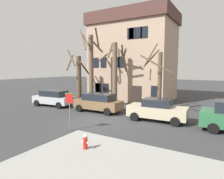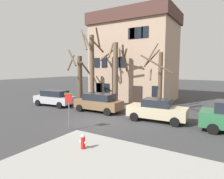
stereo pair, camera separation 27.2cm
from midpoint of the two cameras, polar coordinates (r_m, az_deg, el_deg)
The scene contains 13 objects.
ground_plane at distance 15.02m, azimuth -3.65°, elevation -9.55°, with size 120.00×120.00×0.00m, color #38383A.
sidewalk_slab at distance 8.12m, azimuth -1.07°, elevation -23.62°, with size 8.75×6.49×0.12m, color #999993.
building_main at distance 25.91m, azimuth 6.87°, elevation 9.69°, with size 10.68×7.21×11.10m.
tree_bare_near at distance 23.03m, azimuth -9.30°, elevation 3.64°, with size 2.57×2.52×6.27m.
tree_bare_mid at distance 21.96m, azimuth -5.64°, elevation 6.86°, with size 2.61×2.42×8.46m.
tree_bare_far at distance 21.15m, azimuth 1.60°, elevation 5.58°, with size 3.29×2.59×6.93m.
tree_bare_end at distance 18.17m, azimuth 14.11°, elevation 3.11°, with size 2.88×2.90×6.51m.
car_silver_wagon at distance 21.88m, azimuth -16.41°, elevation -2.36°, with size 4.63×2.30×1.70m.
car_brown_wagon at distance 18.21m, azimuth -3.61°, elevation -3.79°, with size 4.60×2.10×1.74m.
car_beige_sedan at distance 15.46m, azimuth 13.66°, elevation -5.93°, with size 4.58×2.18×1.74m.
fire_hydrant at distance 9.97m, azimuth -7.81°, elevation -14.96°, with size 0.42×0.22×0.74m.
street_sign_pole at distance 12.93m, azimuth -12.13°, elevation -4.26°, with size 0.76×0.07×2.50m.
bicycle_leaning at distance 22.92m, azimuth -10.09°, elevation -3.13°, with size 1.63×0.73×1.03m.
Camera 2 is at (8.50, -11.68, 4.12)m, focal length 30.81 mm.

